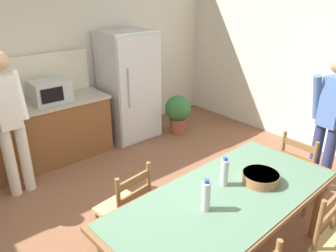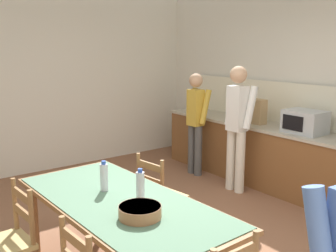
% 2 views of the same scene
% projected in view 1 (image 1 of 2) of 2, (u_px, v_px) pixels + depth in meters
% --- Properties ---
extents(ground_plane, '(8.32, 8.32, 0.00)m').
position_uv_depth(ground_plane, '(150.00, 237.00, 3.33)').
color(ground_plane, brown).
extents(wall_back, '(6.52, 0.12, 2.90)m').
position_uv_depth(wall_back, '(33.00, 56.00, 4.62)').
color(wall_back, silver).
rests_on(wall_back, ground).
extents(wall_right, '(0.12, 5.20, 2.90)m').
position_uv_depth(wall_right, '(327.00, 55.00, 4.72)').
color(wall_right, silver).
rests_on(wall_right, ground).
extents(refrigerator, '(0.81, 0.73, 1.74)m').
position_uv_depth(refrigerator, '(129.00, 86.00, 5.29)').
color(refrigerator, silver).
rests_on(refrigerator, ground).
extents(microwave, '(0.50, 0.39, 0.30)m').
position_uv_depth(microwave, '(50.00, 91.00, 4.48)').
color(microwave, '#B2B7BC').
rests_on(microwave, kitchen_counter).
extents(dining_table, '(2.19, 1.05, 0.76)m').
position_uv_depth(dining_table, '(226.00, 203.00, 2.73)').
color(dining_table, brown).
rests_on(dining_table, ground).
extents(bottle_near_centre, '(0.07, 0.07, 0.27)m').
position_uv_depth(bottle_near_centre, '(206.00, 196.00, 2.48)').
color(bottle_near_centre, silver).
rests_on(bottle_near_centre, dining_table).
extents(bottle_off_centre, '(0.07, 0.07, 0.27)m').
position_uv_depth(bottle_off_centre, '(224.00, 172.00, 2.80)').
color(bottle_off_centre, silver).
rests_on(bottle_off_centre, dining_table).
extents(serving_bowl, '(0.32, 0.32, 0.09)m').
position_uv_depth(serving_bowl, '(261.00, 177.00, 2.87)').
color(serving_bowl, '#9E6642').
rests_on(serving_bowl, dining_table).
extents(chair_head_end, '(0.41, 0.43, 0.91)m').
position_uv_depth(chair_head_end, '(300.00, 171.00, 3.68)').
color(chair_head_end, olive).
rests_on(chair_head_end, ground).
extents(chair_side_far_left, '(0.47, 0.45, 0.91)m').
position_uv_depth(chair_side_far_left, '(126.00, 209.00, 3.05)').
color(chair_side_far_left, olive).
rests_on(chair_side_far_left, ground).
extents(person_at_counter, '(0.44, 0.30, 1.74)m').
position_uv_depth(person_at_counter, '(9.00, 118.00, 3.72)').
color(person_at_counter, silver).
rests_on(person_at_counter, ground).
extents(person_by_table, '(0.31, 0.44, 1.68)m').
position_uv_depth(person_by_table, '(330.00, 117.00, 3.83)').
color(person_by_table, navy).
rests_on(person_by_table, ground).
extents(potted_plant, '(0.44, 0.44, 0.67)m').
position_uv_depth(potted_plant, '(178.00, 112.00, 5.59)').
color(potted_plant, brown).
rests_on(potted_plant, ground).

